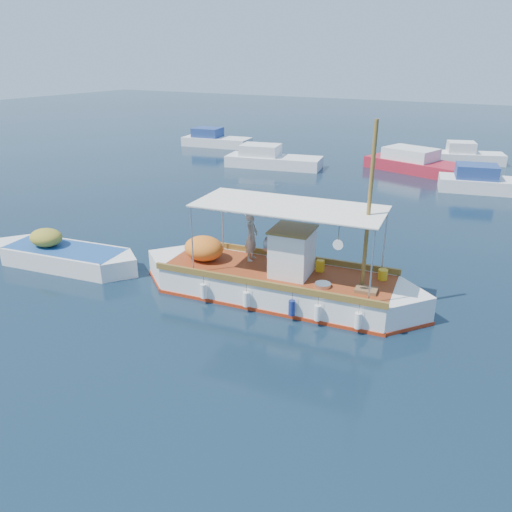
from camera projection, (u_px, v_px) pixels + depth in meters
The scene contains 8 objects.
ground at pixel (270, 293), 17.43m from camera, with size 160.00×160.00×0.00m, color black.
fishing_caique at pixel (275, 281), 17.06m from camera, with size 10.26×3.53×6.29m.
dinghy at pixel (64, 257), 19.65m from camera, with size 6.57×2.50×1.62m.
bg_boat_nw at pixel (271, 160), 36.83m from camera, with size 7.27×3.67×1.80m.
bg_boat_n at pixel (422, 166), 35.06m from camera, with size 8.96×5.25×1.80m.
bg_boat_ne at pixel (487, 184), 30.20m from camera, with size 6.24×3.35×1.80m.
bg_boat_far_w at pixel (215, 141), 45.18m from camera, with size 6.34×3.11×1.80m.
bg_boat_far_n at pixel (468, 157), 38.10m from camera, with size 5.23×3.31×1.80m.
Camera 1 is at (7.10, -13.96, 7.76)m, focal length 35.00 mm.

